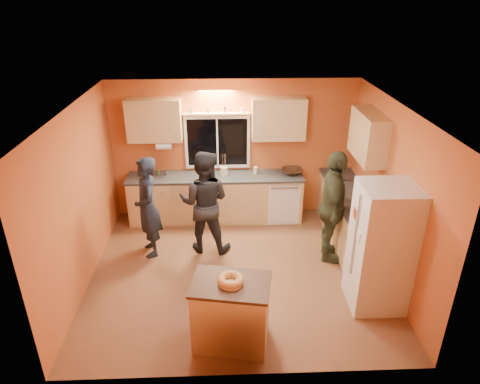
{
  "coord_description": "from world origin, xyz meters",
  "views": [
    {
      "loc": [
        -0.18,
        -5.53,
        4.03
      ],
      "look_at": [
        0.05,
        0.4,
        1.18
      ],
      "focal_mm": 32.0,
      "sensor_mm": 36.0,
      "label": 1
    }
  ],
  "objects_px": {
    "island": "(231,312)",
    "person_left": "(148,208)",
    "person_right": "(333,208)",
    "refrigerator": "(381,248)",
    "person_center": "(204,202)"
  },
  "relations": [
    {
      "from": "refrigerator",
      "to": "person_center",
      "type": "bearing_deg",
      "value": 148.31
    },
    {
      "from": "person_right",
      "to": "person_left",
      "type": "bearing_deg",
      "value": 95.35
    },
    {
      "from": "person_left",
      "to": "person_right",
      "type": "relative_size",
      "value": 0.91
    },
    {
      "from": "person_center",
      "to": "island",
      "type": "bearing_deg",
      "value": 110.08
    },
    {
      "from": "island",
      "to": "person_left",
      "type": "distance_m",
      "value": 2.46
    },
    {
      "from": "person_center",
      "to": "person_right",
      "type": "bearing_deg",
      "value": 179.63
    },
    {
      "from": "refrigerator",
      "to": "island",
      "type": "relative_size",
      "value": 1.76
    },
    {
      "from": "person_left",
      "to": "person_right",
      "type": "xyz_separation_m",
      "value": [
        2.92,
        -0.28,
        0.08
      ]
    },
    {
      "from": "person_right",
      "to": "person_center",
      "type": "bearing_deg",
      "value": 90.44
    },
    {
      "from": "person_left",
      "to": "person_center",
      "type": "distance_m",
      "value": 0.91
    },
    {
      "from": "person_left",
      "to": "person_center",
      "type": "bearing_deg",
      "value": 78.06
    },
    {
      "from": "person_left",
      "to": "person_right",
      "type": "distance_m",
      "value": 2.94
    },
    {
      "from": "island",
      "to": "person_left",
      "type": "xyz_separation_m",
      "value": [
        -1.29,
        2.06,
        0.39
      ]
    },
    {
      "from": "person_left",
      "to": "person_right",
      "type": "bearing_deg",
      "value": 66.99
    },
    {
      "from": "island",
      "to": "person_left",
      "type": "relative_size",
      "value": 0.61
    }
  ]
}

